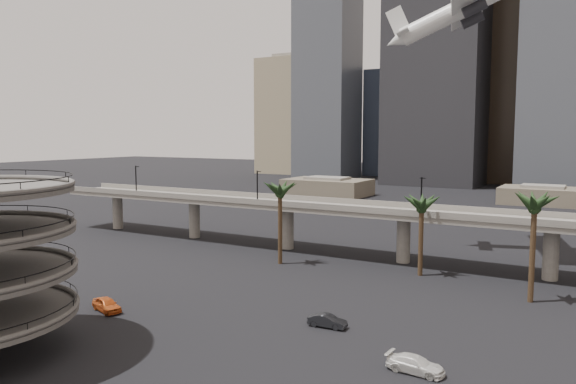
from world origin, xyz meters
The scene contains 9 objects.
ground centered at (0.00, 0.00, 0.00)m, with size 700.00×700.00×0.00m, color black.
overpass centered at (0.00, 55.00, 7.34)m, with size 130.00×9.30×14.70m.
palm_trees centered at (21.48, 47.47, 11.30)m, with size 54.40×18.40×14.00m.
low_buildings centered at (6.89, 142.30, 2.86)m, with size 135.00×27.50×6.80m.
skyline centered at (15.12, 217.08, 49.12)m, with size 269.00×86.00×134.17m.
airborne_jet centered at (17.57, 68.38, 43.06)m, with size 29.58×27.67×15.65m.
car_a centered at (-11.08, 12.45, 0.83)m, with size 1.95×4.84×1.65m, color #C9581C.
car_b centered at (14.07, 20.78, 0.71)m, with size 1.50×4.31×1.42m, color black.
car_c centered at (26.01, 14.18, 0.75)m, with size 2.11×5.19×1.51m, color silver.
Camera 1 is at (40.38, -32.72, 21.07)m, focal length 35.00 mm.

